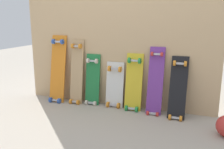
{
  "coord_description": "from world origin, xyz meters",
  "views": [
    {
      "loc": [
        1.05,
        -2.94,
        1.15
      ],
      "look_at": [
        0.0,
        -0.07,
        0.45
      ],
      "focal_mm": 39.47,
      "sensor_mm": 36.0,
      "label": 1
    }
  ],
  "objects_px": {
    "skateboard_yellow": "(134,85)",
    "skateboard_purple": "(155,84)",
    "skateboard_green": "(92,82)",
    "skateboard_white": "(115,87)",
    "skateboard_orange": "(58,71)",
    "skateboard_black": "(178,91)",
    "skateboard_natural": "(77,74)"
  },
  "relations": [
    {
      "from": "skateboard_white",
      "to": "skateboard_yellow",
      "type": "relative_size",
      "value": 0.84
    },
    {
      "from": "skateboard_green",
      "to": "skateboard_white",
      "type": "relative_size",
      "value": 1.14
    },
    {
      "from": "skateboard_yellow",
      "to": "skateboard_purple",
      "type": "xyz_separation_m",
      "value": [
        0.28,
        -0.02,
        0.04
      ]
    },
    {
      "from": "skateboard_green",
      "to": "skateboard_orange",
      "type": "bearing_deg",
      "value": -175.51
    },
    {
      "from": "skateboard_green",
      "to": "skateboard_yellow",
      "type": "relative_size",
      "value": 0.95
    },
    {
      "from": "skateboard_orange",
      "to": "skateboard_purple",
      "type": "xyz_separation_m",
      "value": [
        1.37,
        0.0,
        -0.06
      ]
    },
    {
      "from": "skateboard_green",
      "to": "skateboard_yellow",
      "type": "bearing_deg",
      "value": -1.32
    },
    {
      "from": "skateboard_orange",
      "to": "skateboard_white",
      "type": "height_order",
      "value": "skateboard_orange"
    },
    {
      "from": "skateboard_green",
      "to": "skateboard_black",
      "type": "height_order",
      "value": "skateboard_black"
    },
    {
      "from": "skateboard_yellow",
      "to": "skateboard_purple",
      "type": "relative_size",
      "value": 0.88
    },
    {
      "from": "skateboard_white",
      "to": "skateboard_purple",
      "type": "distance_m",
      "value": 0.55
    },
    {
      "from": "skateboard_orange",
      "to": "skateboard_black",
      "type": "height_order",
      "value": "skateboard_orange"
    },
    {
      "from": "skateboard_white",
      "to": "skateboard_yellow",
      "type": "xyz_separation_m",
      "value": [
        0.26,
        -0.02,
        0.06
      ]
    },
    {
      "from": "skateboard_green",
      "to": "skateboard_white",
      "type": "bearing_deg",
      "value": 1.54
    },
    {
      "from": "skateboard_orange",
      "to": "skateboard_white",
      "type": "bearing_deg",
      "value": 3.37
    },
    {
      "from": "skateboard_orange",
      "to": "skateboard_green",
      "type": "xyz_separation_m",
      "value": [
        0.51,
        0.04,
        -0.12
      ]
    },
    {
      "from": "skateboard_white",
      "to": "skateboard_yellow",
      "type": "distance_m",
      "value": 0.27
    },
    {
      "from": "skateboard_orange",
      "to": "skateboard_yellow",
      "type": "xyz_separation_m",
      "value": [
        1.09,
        0.03,
        -0.1
      ]
    },
    {
      "from": "skateboard_green",
      "to": "skateboard_black",
      "type": "relative_size",
      "value": 0.95
    },
    {
      "from": "skateboard_orange",
      "to": "skateboard_black",
      "type": "relative_size",
      "value": 1.26
    },
    {
      "from": "skateboard_green",
      "to": "skateboard_purple",
      "type": "bearing_deg",
      "value": -2.4
    },
    {
      "from": "skateboard_green",
      "to": "skateboard_natural",
      "type": "bearing_deg",
      "value": -175.24
    },
    {
      "from": "skateboard_white",
      "to": "skateboard_natural",
      "type": "bearing_deg",
      "value": -177.12
    },
    {
      "from": "skateboard_black",
      "to": "skateboard_natural",
      "type": "bearing_deg",
      "value": 177.88
    },
    {
      "from": "skateboard_natural",
      "to": "skateboard_green",
      "type": "bearing_deg",
      "value": 4.76
    },
    {
      "from": "skateboard_purple",
      "to": "skateboard_black",
      "type": "height_order",
      "value": "skateboard_purple"
    },
    {
      "from": "skateboard_yellow",
      "to": "skateboard_black",
      "type": "height_order",
      "value": "skateboard_yellow"
    },
    {
      "from": "skateboard_yellow",
      "to": "skateboard_purple",
      "type": "height_order",
      "value": "skateboard_purple"
    },
    {
      "from": "skateboard_orange",
      "to": "skateboard_purple",
      "type": "relative_size",
      "value": 1.11
    },
    {
      "from": "skateboard_natural",
      "to": "skateboard_white",
      "type": "height_order",
      "value": "skateboard_natural"
    },
    {
      "from": "skateboard_natural",
      "to": "skateboard_white",
      "type": "bearing_deg",
      "value": 2.88
    },
    {
      "from": "skateboard_orange",
      "to": "skateboard_natural",
      "type": "height_order",
      "value": "skateboard_orange"
    }
  ]
}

